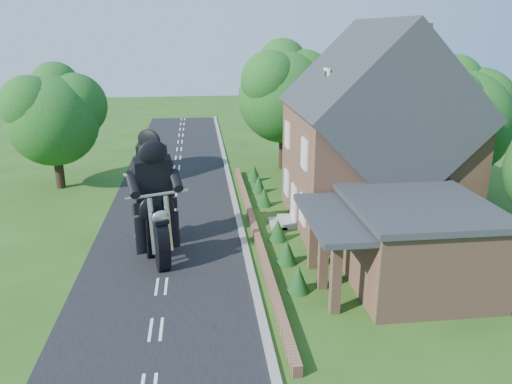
{
  "coord_description": "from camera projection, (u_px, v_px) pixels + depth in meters",
  "views": [
    {
      "loc": [
        1.67,
        -17.93,
        9.69
      ],
      "look_at": [
        4.14,
        3.08,
        2.8
      ],
      "focal_mm": 35.0,
      "sensor_mm": 36.0,
      "label": 1
    }
  ],
  "objects": [
    {
      "name": "ground",
      "position": [
        161.0,
        287.0,
        19.75
      ],
      "size": [
        120.0,
        120.0,
        0.0
      ],
      "primitive_type": "plane",
      "color": "#254B15",
      "rests_on": "ground"
    },
    {
      "name": "road",
      "position": [
        161.0,
        287.0,
        19.74
      ],
      "size": [
        7.0,
        80.0,
        0.02
      ],
      "primitive_type": "cube",
      "color": "black",
      "rests_on": "ground"
    },
    {
      "name": "kerb",
      "position": [
        253.0,
        280.0,
        20.13
      ],
      "size": [
        0.3,
        80.0,
        0.12
      ],
      "primitive_type": "cube",
      "color": "gray",
      "rests_on": "ground"
    },
    {
      "name": "garden_wall",
      "position": [
        255.0,
        229.0,
        24.88
      ],
      "size": [
        0.3,
        22.0,
        0.4
      ],
      "primitive_type": "cube",
      "color": "#916349",
      "rests_on": "ground"
    },
    {
      "name": "house",
      "position": [
        374.0,
        141.0,
        25.23
      ],
      "size": [
        9.54,
        8.64,
        10.24
      ],
      "color": "#916349",
      "rests_on": "ground"
    },
    {
      "name": "annex",
      "position": [
        413.0,
        242.0,
        19.54
      ],
      "size": [
        7.05,
        5.94,
        3.44
      ],
      "color": "#916349",
      "rests_on": "ground"
    },
    {
      "name": "tree_house_right",
      "position": [
        465.0,
        114.0,
        28.12
      ],
      "size": [
        6.51,
        6.0,
        8.4
      ],
      "color": "black",
      "rests_on": "ground"
    },
    {
      "name": "tree_behind_house",
      "position": [
        377.0,
        82.0,
        34.63
      ],
      "size": [
        7.81,
        7.2,
        10.08
      ],
      "color": "black",
      "rests_on": "ground"
    },
    {
      "name": "tree_behind_left",
      "position": [
        290.0,
        89.0,
        35.05
      ],
      "size": [
        6.94,
        6.4,
        9.16
      ],
      "color": "black",
      "rests_on": "ground"
    },
    {
      "name": "tree_far_road",
      "position": [
        59.0,
        112.0,
        30.81
      ],
      "size": [
        6.08,
        5.6,
        7.84
      ],
      "color": "black",
      "rests_on": "ground"
    },
    {
      "name": "shrub_a",
      "position": [
        298.0,
        279.0,
        19.22
      ],
      "size": [
        0.9,
        0.9,
        1.1
      ],
      "primitive_type": "cone",
      "color": "#123A15",
      "rests_on": "ground"
    },
    {
      "name": "shrub_b",
      "position": [
        287.0,
        252.0,
        21.58
      ],
      "size": [
        0.9,
        0.9,
        1.1
      ],
      "primitive_type": "cone",
      "color": "#123A15",
      "rests_on": "ground"
    },
    {
      "name": "shrub_c",
      "position": [
        278.0,
        230.0,
        23.94
      ],
      "size": [
        0.9,
        0.9,
        1.1
      ],
      "primitive_type": "cone",
      "color": "#123A15",
      "rests_on": "ground"
    },
    {
      "name": "shrub_d",
      "position": [
        264.0,
        197.0,
        28.66
      ],
      "size": [
        0.9,
        0.9,
        1.1
      ],
      "primitive_type": "cone",
      "color": "#123A15",
      "rests_on": "ground"
    },
    {
      "name": "shrub_e",
      "position": [
        259.0,
        184.0,
        31.02
      ],
      "size": [
        0.9,
        0.9,
        1.1
      ],
      "primitive_type": "cone",
      "color": "#123A15",
      "rests_on": "ground"
    },
    {
      "name": "shrub_f",
      "position": [
        254.0,
        173.0,
        33.39
      ],
      "size": [
        0.9,
        0.9,
        1.1
      ],
      "primitive_type": "cone",
      "color": "#123A15",
      "rests_on": "ground"
    },
    {
      "name": "motorcycle_lead",
      "position": [
        158.0,
        247.0,
        21.38
      ],
      "size": [
        1.04,
        1.82,
        1.65
      ],
      "primitive_type": null,
      "rotation": [
        0.0,
        0.0,
        3.5
      ],
      "color": "black",
      "rests_on": "ground"
    },
    {
      "name": "motorcycle_follow",
      "position": [
        157.0,
        226.0,
        23.62
      ],
      "size": [
        1.28,
        1.75,
        1.65
      ],
      "primitive_type": null,
      "rotation": [
        0.0,
        0.0,
        2.62
      ],
      "color": "black",
      "rests_on": "ground"
    }
  ]
}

